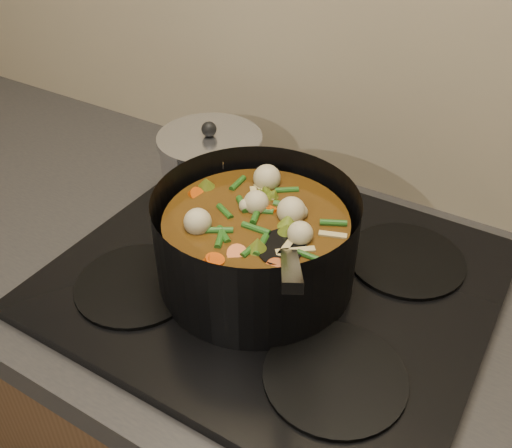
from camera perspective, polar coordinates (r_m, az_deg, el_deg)
The scene contains 4 objects.
counter at distance 1.23m, azimuth 1.42°, elevation -21.50°, with size 2.64×0.64×0.91m.
stovetop at distance 0.87m, azimuth 1.88°, elevation -5.33°, with size 0.62×0.54×0.03m.
stockpot at distance 0.81m, azimuth 0.01°, elevation -1.88°, with size 0.36×0.38×0.21m.
saucepan at distance 1.00m, azimuth -4.52°, elevation 5.76°, with size 0.18×0.18×0.15m.
Camera 1 is at (0.31, 1.36, 1.51)m, focal length 40.00 mm.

